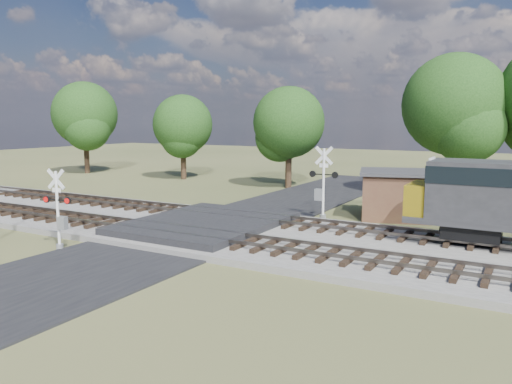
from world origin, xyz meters
The scene contains 10 objects.
ground centered at (0.00, 0.00, 0.00)m, with size 160.00×160.00×0.00m, color #404826.
ballast_bed centered at (10.00, 0.50, 0.15)m, with size 140.00×10.00×0.30m, color gray.
road centered at (0.00, 0.00, 0.04)m, with size 7.00×60.00×0.08m, color black.
crossing_panel centered at (0.00, 0.50, 0.32)m, with size 7.00×9.00×0.62m, color #262628.
track_near centered at (3.12, -2.00, 0.41)m, with size 140.00×2.60×0.33m.
track_far centered at (3.12, 3.00, 0.41)m, with size 140.00×2.60×0.33m.
crossing_signal_near centered at (-3.53, -6.04, 1.56)m, with size 1.50×0.38×3.75m.
crossing_signal_far centered at (4.21, 6.51, 1.83)m, with size 1.78×0.38×4.41m.
equipment_shed centered at (7.93, 9.22, 1.47)m, with size 5.27×5.27×2.90m.
treeline centered at (11.26, 19.69, 6.95)m, with size 78.69×10.56×11.85m.
Camera 1 is at (15.22, -21.08, 5.88)m, focal length 35.00 mm.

